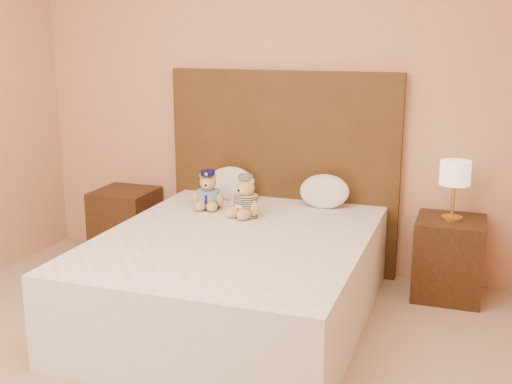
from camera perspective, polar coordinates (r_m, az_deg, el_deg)
room_walls at (r=3.10m, az=-7.11°, el=14.64°), size 4.04×4.52×2.72m
bed at (r=4.07m, az=-1.83°, el=-7.55°), size 1.60×2.00×0.55m
headboard at (r=4.85m, az=2.38°, el=1.86°), size 1.75×0.08×1.50m
nightstand_left at (r=5.27m, az=-11.49°, el=-2.75°), size 0.45×0.45×0.55m
nightstand_right at (r=4.58m, az=16.75°, el=-5.64°), size 0.45×0.45×0.55m
lamp at (r=4.43m, az=17.27°, el=1.38°), size 0.20×0.20×0.40m
teddy_police at (r=4.54m, az=-4.28°, el=0.19°), size 0.27×0.26×0.27m
teddy_prisoner at (r=4.33m, az=-0.91°, el=-0.40°), size 0.31×0.31×0.28m
pillow_left at (r=4.81m, az=-2.30°, el=0.91°), size 0.37×0.24×0.26m
pillow_right at (r=4.60m, az=6.10°, el=0.20°), size 0.36×0.23×0.25m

